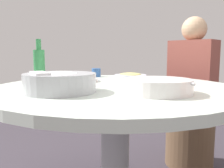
{
  "coord_description": "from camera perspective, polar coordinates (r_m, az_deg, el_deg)",
  "views": [
    {
      "loc": [
        -1.0,
        -0.62,
        0.9
      ],
      "look_at": [
        -0.1,
        -0.04,
        0.77
      ],
      "focal_mm": 37.75,
      "sensor_mm": 36.0,
      "label": 1
    }
  ],
  "objects": [
    {
      "name": "rice_bowl",
      "position": [
        1.01,
        -12.47,
        0.42
      ],
      "size": [
        0.3,
        0.3,
        0.09
      ],
      "color": "#B2B5BA",
      "rests_on": "round_dining_table"
    },
    {
      "name": "round_dining_table",
      "position": [
        1.21,
        0.77,
        -6.88
      ],
      "size": [
        1.22,
        1.22,
        0.74
      ],
      "color": "#99999E",
      "rests_on": "ground"
    },
    {
      "name": "soup_bowl",
      "position": [
        0.98,
        10.99,
        -0.61
      ],
      "size": [
        0.28,
        0.31,
        0.06
      ],
      "color": "silver",
      "rests_on": "round_dining_table"
    },
    {
      "name": "diner_left",
      "position": [
        1.96,
        18.88,
        2.28
      ],
      "size": [
        0.39,
        0.37,
        0.76
      ],
      "color": "#2D333D",
      "rests_on": "stool_for_diner_left"
    },
    {
      "name": "dish_shrimp",
      "position": [
        1.29,
        10.66,
        0.78
      ],
      "size": [
        0.21,
        0.21,
        0.04
      ],
      "color": "silver",
      "rests_on": "round_dining_table"
    },
    {
      "name": "green_bottle",
      "position": [
        1.51,
        -17.21,
        4.73
      ],
      "size": [
        0.07,
        0.07,
        0.25
      ],
      "color": "#35904E",
      "rests_on": "round_dining_table"
    },
    {
      "name": "stool_for_diner_left",
      "position": [
        2.07,
        18.26,
        -12.55
      ],
      "size": [
        0.38,
        0.38,
        0.43
      ],
      "primitive_type": "cylinder",
      "color": "brown",
      "rests_on": "ground"
    },
    {
      "name": "tea_cup_side",
      "position": [
        1.66,
        -3.85,
        2.78
      ],
      "size": [
        0.06,
        0.06,
        0.06
      ],
      "primitive_type": "cylinder",
      "color": "#2F5797",
      "rests_on": "round_dining_table"
    },
    {
      "name": "tea_cup_far",
      "position": [
        1.3,
        -18.93,
        0.97
      ],
      "size": [
        0.08,
        0.08,
        0.05
      ],
      "primitive_type": "cylinder",
      "color": "#C15246",
      "rests_on": "round_dining_table"
    },
    {
      "name": "dish_noodles",
      "position": [
        1.56,
        4.48,
        1.99
      ],
      "size": [
        0.21,
        0.21,
        0.04
      ],
      "color": "silver",
      "rests_on": "round_dining_table"
    },
    {
      "name": "dish_tofu_braise",
      "position": [
        1.39,
        -7.86,
        1.31
      ],
      "size": [
        0.22,
        0.22,
        0.04
      ],
      "color": "silver",
      "rests_on": "round_dining_table"
    }
  ]
}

